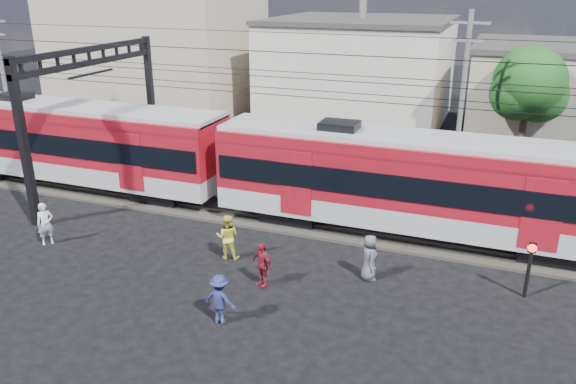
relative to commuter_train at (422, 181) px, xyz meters
name	(u,v)px	position (x,y,z in m)	size (l,w,h in m)	color
ground	(205,314)	(-5.30, -8.00, -2.40)	(120.00, 120.00, 0.00)	black
track_bed	(294,217)	(-5.30, 0.00, -2.34)	(70.00, 3.40, 0.12)	#2D2823
rail_near	(288,221)	(-5.30, -0.75, -2.22)	(70.00, 0.12, 0.12)	#59544C
rail_far	(300,209)	(-5.30, 0.75, -2.22)	(70.00, 0.12, 0.12)	#59544C
commuter_train	(422,181)	(0.00, 0.00, 0.00)	(50.30, 3.08, 4.17)	black
catenary	(117,88)	(-13.95, 0.00, 2.73)	(70.00, 9.30, 7.52)	black
building_west	(158,52)	(-22.30, 16.00, 2.25)	(14.28, 10.20, 9.30)	tan
building_midwest	(360,70)	(-7.30, 19.00, 1.25)	(12.24, 12.24, 7.30)	beige
utility_pole_mid	(462,96)	(0.70, 7.00, 2.13)	(1.80, 0.24, 8.50)	slate
utility_pole_west	(3,72)	(-27.30, 6.00, 1.88)	(1.80, 0.24, 8.00)	slate
tree_near	(533,87)	(3.88, 10.09, 2.26)	(3.82, 3.64, 6.72)	#382619
pedestrian_a	(45,224)	(-13.50, -5.80, -1.55)	(0.62, 0.41, 1.70)	silver
pedestrian_b	(228,237)	(-6.32, -4.36, -1.54)	(0.84, 0.66, 1.73)	#DCD644
pedestrian_c	(220,299)	(-4.62, -8.24, -1.60)	(1.04, 0.60, 1.60)	navy
pedestrian_d	(262,265)	(-4.33, -5.76, -1.61)	(0.93, 0.39, 1.58)	maroon
pedestrian_e	(369,257)	(-1.07, -4.03, -1.58)	(0.81, 0.52, 1.65)	#55555A
crossing_signal	(530,260)	(3.98, -3.36, -1.05)	(0.28, 0.28, 1.95)	black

